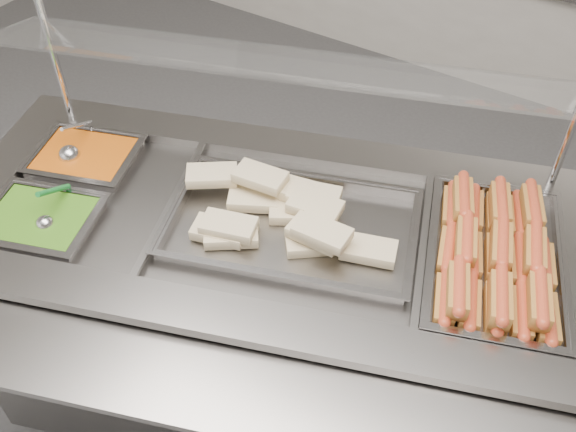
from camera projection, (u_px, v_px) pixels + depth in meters
The scene contains 11 objects.
steam_counter at pixel (273, 314), 1.95m from camera, with size 1.87×1.28×0.82m.
tray_rail at pixel (218, 383), 1.37m from camera, with size 1.62×0.84×0.05m.
sneeze_guard at pixel (288, 67), 1.57m from camera, with size 1.51×0.75×0.40m.
pan_hotdogs at pixel (493, 266), 1.60m from camera, with size 0.46×0.58×0.09m.
pan_wraps at pixel (291, 229), 1.67m from camera, with size 0.71×0.55×0.06m.
pan_beans at pixel (87, 164), 1.87m from camera, with size 0.33×0.30×0.09m.
pan_peas at pixel (43, 227), 1.69m from camera, with size 0.33×0.30×0.09m.
hotdogs_in_buns at pixel (495, 256), 1.56m from camera, with size 0.41×0.51×0.11m.
tortilla_wraps at pixel (281, 214), 1.66m from camera, with size 0.63×0.37×0.09m.
ladle at pixel (70, 154), 1.84m from camera, with size 0.09×0.17×0.13m.
serving_spoon at pixel (47, 218), 1.65m from camera, with size 0.08×0.16×0.13m.
Camera 1 is at (0.73, -0.65, 1.99)m, focal length 40.00 mm.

